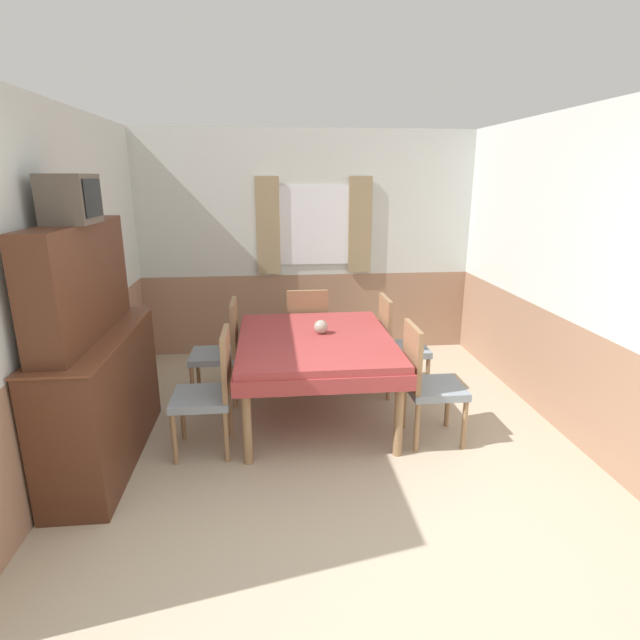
{
  "coord_description": "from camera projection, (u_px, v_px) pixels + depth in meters",
  "views": [
    {
      "loc": [
        -0.45,
        -2.06,
        2.07
      ],
      "look_at": [
        -0.04,
        2.0,
        0.9
      ],
      "focal_mm": 28.0,
      "sensor_mm": 36.0,
      "label": 1
    }
  ],
  "objects": [
    {
      "name": "wall_right",
      "position": [
        557.0,
        272.0,
        4.23
      ],
      "size": [
        0.05,
        4.2,
        2.6
      ],
      "color": "silver",
      "rests_on": "ground_plane"
    },
    {
      "name": "tv",
      "position": [
        70.0,
        199.0,
        3.22
      ],
      "size": [
        0.29,
        0.39,
        0.32
      ],
      "color": "#51473D",
      "rests_on": "sideboard"
    },
    {
      "name": "wall_left",
      "position": [
        73.0,
        281.0,
        3.85
      ],
      "size": [
        0.05,
        4.2,
        2.6
      ],
      "color": "silver",
      "rests_on": "ground_plane"
    },
    {
      "name": "chair_right_near",
      "position": [
        426.0,
        380.0,
        3.97
      ],
      "size": [
        0.44,
        0.44,
        0.97
      ],
      "rotation": [
        0.0,
        0.0,
        4.71
      ],
      "color": "#93704C",
      "rests_on": "ground_plane"
    },
    {
      "name": "sideboard",
      "position": [
        97.0,
        367.0,
        3.62
      ],
      "size": [
        0.46,
        1.58,
        1.78
      ],
      "color": "#4C2819",
      "rests_on": "ground_plane"
    },
    {
      "name": "vase",
      "position": [
        321.0,
        327.0,
        4.35
      ],
      "size": [
        0.12,
        0.12,
        0.12
      ],
      "color": "#A39989",
      "rests_on": "dining_table"
    },
    {
      "name": "chair_left_near",
      "position": [
        211.0,
        388.0,
        3.81
      ],
      "size": [
        0.44,
        0.44,
        0.97
      ],
      "rotation": [
        0.0,
        0.0,
        1.57
      ],
      "color": "#93704C",
      "rests_on": "ground_plane"
    },
    {
      "name": "chair_right_far",
      "position": [
        397.0,
        342.0,
        4.88
      ],
      "size": [
        0.44,
        0.44,
        0.97
      ],
      "rotation": [
        0.0,
        0.0,
        4.71
      ],
      "color": "#93704C",
      "rests_on": "ground_plane"
    },
    {
      "name": "chair_head_window",
      "position": [
        307.0,
        330.0,
        5.28
      ],
      "size": [
        0.44,
        0.44,
        0.97
      ],
      "color": "#93704C",
      "rests_on": "ground_plane"
    },
    {
      "name": "ground_plane",
      "position": [
        366.0,
        593.0,
        2.58
      ],
      "size": [
        16.0,
        16.0,
        0.0
      ],
      "primitive_type": "plane",
      "color": "tan"
    },
    {
      "name": "wall_back",
      "position": [
        308.0,
        244.0,
        5.88
      ],
      "size": [
        4.3,
        0.09,
        2.6
      ],
      "color": "silver",
      "rests_on": "ground_plane"
    },
    {
      "name": "chair_left_far",
      "position": [
        222.0,
        348.0,
        4.71
      ],
      "size": [
        0.44,
        0.44,
        0.97
      ],
      "rotation": [
        0.0,
        0.0,
        1.57
      ],
      "color": "#93704C",
      "rests_on": "ground_plane"
    },
    {
      "name": "dining_table",
      "position": [
        315.0,
        348.0,
        4.3
      ],
      "size": [
        1.33,
        1.59,
        0.75
      ],
      "color": "#9E3838",
      "rests_on": "ground_plane"
    }
  ]
}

